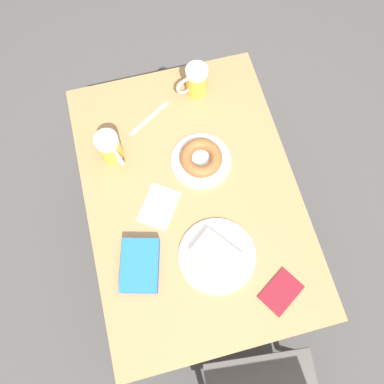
# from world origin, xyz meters

# --- Properties ---
(ground_plane) EXTENTS (8.00, 8.00, 0.00)m
(ground_plane) POSITION_xyz_m (0.00, 0.00, 0.00)
(ground_plane) COLOR #474442
(table) EXTENTS (0.72, 1.03, 0.74)m
(table) POSITION_xyz_m (0.00, 0.00, 0.68)
(table) COLOR #997044
(table) RESTS_ON ground_plane
(plate_with_cake) EXTENTS (0.25, 0.25, 0.04)m
(plate_with_cake) POSITION_xyz_m (-0.02, 0.23, 0.76)
(plate_with_cake) COLOR silver
(plate_with_cake) RESTS_ON table
(plate_with_donut) EXTENTS (0.21, 0.21, 0.05)m
(plate_with_donut) POSITION_xyz_m (-0.06, -0.11, 0.77)
(plate_with_donut) COLOR silver
(plate_with_donut) RESTS_ON table
(beer_mug_left) EXTENTS (0.12, 0.08, 0.12)m
(beer_mug_left) POSITION_xyz_m (-0.12, -0.40, 0.81)
(beer_mug_left) COLOR gold
(beer_mug_left) RESTS_ON table
(beer_mug_center) EXTENTS (0.08, 0.12, 0.12)m
(beer_mug_center) POSITION_xyz_m (0.23, -0.21, 0.81)
(beer_mug_center) COLOR gold
(beer_mug_center) RESTS_ON table
(napkin_folded) EXTENTS (0.17, 0.18, 0.00)m
(napkin_folded) POSITION_xyz_m (0.12, 0.02, 0.75)
(napkin_folded) COLOR white
(napkin_folded) RESTS_ON table
(fork) EXTENTS (0.17, 0.11, 0.00)m
(fork) POSITION_xyz_m (0.08, -0.32, 0.75)
(fork) COLOR silver
(fork) RESTS_ON table
(passport_near_edge) EXTENTS (0.15, 0.14, 0.01)m
(passport_near_edge) POSITION_xyz_m (-0.19, 0.38, 0.75)
(passport_near_edge) COLOR maroon
(passport_near_edge) RESTS_ON table
(blue_pouch) EXTENTS (0.16, 0.19, 0.04)m
(blue_pouch) POSITION_xyz_m (0.22, 0.20, 0.76)
(blue_pouch) COLOR blue
(blue_pouch) RESTS_ON table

